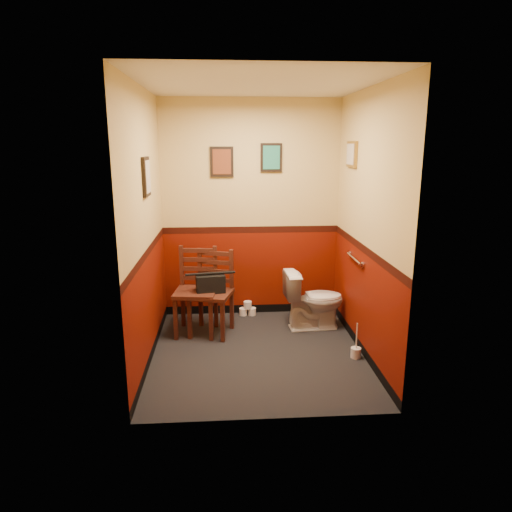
{
  "coord_description": "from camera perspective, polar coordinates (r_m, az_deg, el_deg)",
  "views": [
    {
      "loc": [
        -0.32,
        -4.45,
        2.16
      ],
      "look_at": [
        0.0,
        0.25,
        1.0
      ],
      "focal_mm": 32.0,
      "sensor_mm": 36.0,
      "label": 1
    }
  ],
  "objects": [
    {
      "name": "floor",
      "position": [
        4.95,
        0.2,
        -12.01
      ],
      "size": [
        2.2,
        2.4,
        0.0
      ],
      "primitive_type": "cube",
      "color": "black",
      "rests_on": "ground"
    },
    {
      "name": "ceiling",
      "position": [
        4.49,
        0.23,
        20.74
      ],
      "size": [
        2.2,
        2.4,
        0.0
      ],
      "primitive_type": "cube",
      "rotation": [
        3.14,
        0.0,
        0.0
      ],
      "color": "silver",
      "rests_on": "ground"
    },
    {
      "name": "wall_back",
      "position": [
        5.71,
        -0.66,
        5.69
      ],
      "size": [
        2.2,
        0.0,
        2.7
      ],
      "primitive_type": "cube",
      "rotation": [
        1.57,
        0.0,
        0.0
      ],
      "color": "#5E0F03",
      "rests_on": "ground"
    },
    {
      "name": "wall_front",
      "position": [
        3.36,
        1.7,
        -0.1
      ],
      "size": [
        2.2,
        0.0,
        2.7
      ],
      "primitive_type": "cube",
      "rotation": [
        -1.57,
        0.0,
        0.0
      ],
      "color": "#5E0F03",
      "rests_on": "ground"
    },
    {
      "name": "wall_left",
      "position": [
        4.59,
        -13.64,
        3.28
      ],
      "size": [
        0.0,
        2.4,
        2.7
      ],
      "primitive_type": "cube",
      "rotation": [
        1.57,
        0.0,
        1.57
      ],
      "color": "#5E0F03",
      "rests_on": "ground"
    },
    {
      "name": "wall_right",
      "position": [
        4.74,
        13.63,
        3.61
      ],
      "size": [
        0.0,
        2.4,
        2.7
      ],
      "primitive_type": "cube",
      "rotation": [
        1.57,
        0.0,
        -1.57
      ],
      "color": "#5E0F03",
      "rests_on": "ground"
    },
    {
      "name": "grab_bar",
      "position": [
        5.05,
        12.2,
        -0.35
      ],
      "size": [
        0.05,
        0.56,
        0.06
      ],
      "color": "silver",
      "rests_on": "wall_right"
    },
    {
      "name": "framed_print_back_a",
      "position": [
        5.63,
        -4.3,
        11.66
      ],
      "size": [
        0.28,
        0.04,
        0.36
      ],
      "color": "black",
      "rests_on": "wall_back"
    },
    {
      "name": "framed_print_back_b",
      "position": [
        5.66,
        1.92,
        12.21
      ],
      "size": [
        0.26,
        0.04,
        0.34
      ],
      "color": "black",
      "rests_on": "wall_back"
    },
    {
      "name": "framed_print_left",
      "position": [
        4.62,
        -13.54,
        9.62
      ],
      "size": [
        0.04,
        0.3,
        0.38
      ],
      "color": "black",
      "rests_on": "wall_left"
    },
    {
      "name": "framed_print_right",
      "position": [
        5.24,
        11.87,
        12.35
      ],
      "size": [
        0.04,
        0.34,
        0.28
      ],
      "color": "olive",
      "rests_on": "wall_right"
    },
    {
      "name": "toilet",
      "position": [
        5.51,
        7.24,
        -5.48
      ],
      "size": [
        0.74,
        0.45,
        0.7
      ],
      "primitive_type": "imported",
      "rotation": [
        0.0,
        0.0,
        1.64
      ],
      "color": "white",
      "rests_on": "floor"
    },
    {
      "name": "toilet_brush",
      "position": [
        4.94,
        12.37,
        -11.63
      ],
      "size": [
        0.11,
        0.11,
        0.38
      ],
      "color": "silver",
      "rests_on": "floor"
    },
    {
      "name": "chair_left",
      "position": [
        5.35,
        -7.44,
        -4.34
      ],
      "size": [
        0.52,
        0.52,
        1.0
      ],
      "rotation": [
        0.0,
        0.0,
        -0.12
      ],
      "color": "#4D2217",
      "rests_on": "floor"
    },
    {
      "name": "chair_right",
      "position": [
        5.31,
        -5.53,
        -4.59
      ],
      "size": [
        0.56,
        0.56,
        0.97
      ],
      "rotation": [
        0.0,
        0.0,
        -0.28
      ],
      "color": "#4D2217",
      "rests_on": "floor"
    },
    {
      "name": "handbag",
      "position": [
        5.24,
        -5.7,
        -3.44
      ],
      "size": [
        0.35,
        0.21,
        0.24
      ],
      "rotation": [
        0.0,
        0.0,
        0.15
      ],
      "color": "black",
      "rests_on": "chair_right"
    },
    {
      "name": "tp_stack",
      "position": [
        5.94,
        -1.06,
        -6.68
      ],
      "size": [
        0.22,
        0.11,
        0.19
      ],
      "color": "silver",
      "rests_on": "floor"
    }
  ]
}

